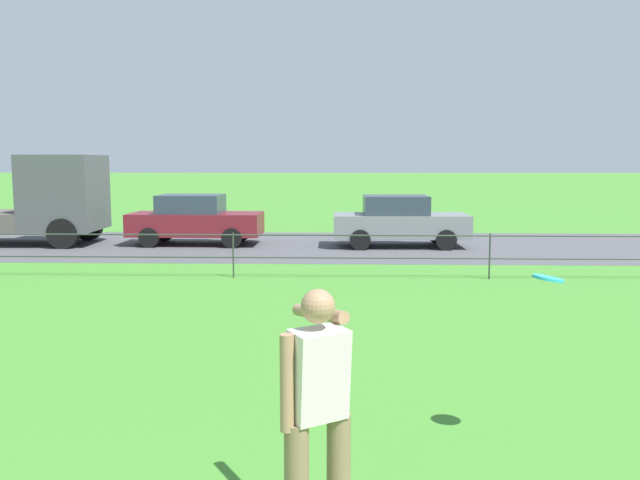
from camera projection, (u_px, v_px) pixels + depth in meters
street_strip at (263, 245)px, 20.04m from camera, size 80.00×7.27×0.01m
park_fence at (233, 247)px, 14.42m from camera, size 33.73×0.04×1.00m
person_thrower at (317, 411)px, 4.23m from camera, size 0.45×0.86×1.75m
frisbee at (548, 278)px, 5.68m from camera, size 0.30×0.30×0.07m
flatbed_truck_far_left at (17, 205)px, 20.21m from camera, size 7.37×2.64×2.75m
car_maroon_far_right at (195, 219)px, 20.18m from camera, size 4.02×1.85×1.54m
car_grey_center at (399, 221)px, 19.66m from camera, size 4.02×1.86×1.54m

